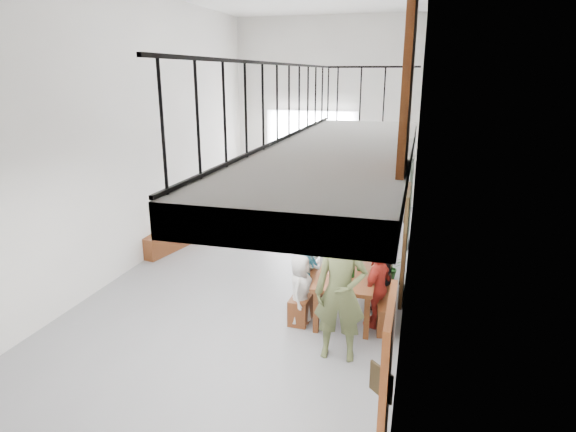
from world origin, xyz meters
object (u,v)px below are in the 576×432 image
(bench_inner, at_px, (312,291))
(serving_counter, at_px, (296,186))
(bicycle_near, at_px, (352,198))
(oak_barrel, at_px, (232,200))
(host_standing, at_px, (341,292))
(side_bench, at_px, (172,239))
(tasting_table, at_px, (350,269))

(bench_inner, relative_size, serving_counter, 0.94)
(bicycle_near, bearing_deg, oak_barrel, 131.64)
(oak_barrel, relative_size, host_standing, 0.41)
(side_bench, height_order, serving_counter, serving_counter)
(side_bench, distance_m, bicycle_near, 5.54)
(bench_inner, xyz_separation_m, serving_counter, (-2.02, 6.64, 0.31))
(oak_barrel, xyz_separation_m, host_standing, (4.16, -6.41, 0.59))
(serving_counter, bearing_deg, host_standing, -67.79)
(oak_barrel, distance_m, bicycle_near, 3.47)
(serving_counter, height_order, bicycle_near, serving_counter)
(bench_inner, distance_m, serving_counter, 6.94)
(host_standing, height_order, bicycle_near, host_standing)
(bench_inner, bearing_deg, oak_barrel, 128.06)
(bench_inner, height_order, bicycle_near, bicycle_near)
(oak_barrel, xyz_separation_m, serving_counter, (1.42, 1.75, 0.12))
(tasting_table, xyz_separation_m, serving_counter, (-2.66, 6.62, -0.18))
(oak_barrel, distance_m, serving_counter, 2.26)
(side_bench, height_order, bicycle_near, bicycle_near)
(oak_barrel, relative_size, bicycle_near, 0.53)
(tasting_table, distance_m, serving_counter, 7.14)
(serving_counter, bearing_deg, bench_inner, -69.49)
(tasting_table, relative_size, serving_counter, 1.14)
(bench_inner, distance_m, host_standing, 1.86)
(tasting_table, relative_size, oak_barrel, 2.82)
(tasting_table, distance_m, oak_barrel, 6.35)
(bench_inner, bearing_deg, serving_counter, 109.86)
(bench_inner, relative_size, side_bench, 1.09)
(oak_barrel, height_order, bicycle_near, oak_barrel)
(side_bench, relative_size, bicycle_near, 1.14)
(tasting_table, bearing_deg, serving_counter, 110.63)
(bench_inner, height_order, host_standing, host_standing)
(tasting_table, xyz_separation_m, bicycle_near, (-0.83, 6.08, -0.31))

